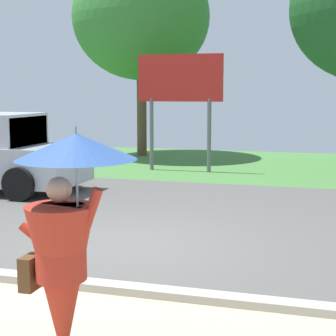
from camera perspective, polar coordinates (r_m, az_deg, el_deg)
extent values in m
cube|color=#565451|center=(10.63, -0.69, -5.33)|extent=(40.00, 8.00, 0.10)
cube|color=#477D3D|center=(18.31, 6.53, 0.30)|extent=(40.00, 8.00, 0.10)
cube|color=#B2AD9E|center=(7.02, -10.33, -11.75)|extent=(40.00, 0.24, 0.10)
cone|color=#B22D1E|center=(4.92, -11.07, -12.18)|extent=(0.60, 0.60, 1.45)
cylinder|color=#B22D1E|center=(4.79, -11.20, -7.69)|extent=(0.44, 0.44, 0.65)
sphere|color=tan|center=(4.69, -11.35, -2.21)|extent=(0.22, 0.22, 0.22)
cylinder|color=#B22D1E|center=(4.61, -8.18, -4.73)|extent=(0.24, 0.09, 0.45)
cylinder|color=#B22D1E|center=(4.92, -13.82, -6.96)|extent=(0.29, 0.08, 0.24)
cylinder|color=gray|center=(4.61, -9.51, -1.90)|extent=(0.02, 0.02, 0.75)
cone|color=#33569E|center=(4.56, -9.61, 2.25)|extent=(1.02, 1.02, 0.22)
cylinder|color=gray|center=(4.55, -9.64, 3.75)|extent=(0.02, 0.02, 0.10)
cube|color=#B7B7BC|center=(4.94, -14.08, -5.74)|extent=(0.02, 0.11, 0.16)
cube|color=brown|center=(4.96, -14.20, -10.57)|extent=(0.12, 0.24, 0.30)
cube|color=#2D3842|center=(13.35, -14.51, 3.60)|extent=(0.10, 1.70, 0.77)
cylinder|color=black|center=(14.16, -11.09, -0.33)|extent=(0.76, 0.28, 0.76)
cylinder|color=black|center=(12.44, -15.28, -1.62)|extent=(0.76, 0.28, 0.76)
cylinder|color=slate|center=(16.71, -1.73, 3.57)|extent=(0.12, 0.12, 2.20)
cylinder|color=slate|center=(16.25, 4.33, 3.42)|extent=(0.12, 0.12, 2.20)
cube|color=red|center=(16.41, 1.28, 9.43)|extent=(2.60, 0.10, 1.40)
cylinder|color=brown|center=(20.41, -2.77, 6.20)|extent=(0.36, 0.36, 3.49)
ellipsoid|color=#387F33|center=(20.57, -2.84, 15.54)|extent=(5.01, 5.01, 4.55)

